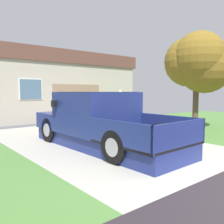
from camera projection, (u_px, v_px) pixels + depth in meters
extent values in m
cube|color=#B4B1A4|center=(92.00, 141.00, 8.45)|extent=(5.20, 9.00, 0.06)
cube|color=#51833C|center=(216.00, 121.00, 13.88)|extent=(12.00, 9.00, 0.06)
cube|color=navy|center=(105.00, 140.00, 7.34)|extent=(1.96, 5.39, 0.42)
cube|color=navy|center=(97.00, 112.00, 7.57)|extent=(2.03, 2.14, 1.25)
cube|color=#1E2833|center=(97.00, 100.00, 7.54)|extent=(1.79, 1.97, 0.53)
cube|color=navy|center=(69.00, 119.00, 8.85)|extent=(2.00, 1.28, 0.53)
cube|color=black|center=(146.00, 141.00, 6.08)|extent=(2.02, 2.08, 0.06)
cube|color=navy|center=(118.00, 135.00, 5.43)|extent=(0.12, 2.03, 0.62)
cube|color=navy|center=(170.00, 126.00, 6.68)|extent=(0.12, 2.03, 0.62)
cube|color=navy|center=(181.00, 135.00, 5.31)|extent=(1.97, 0.11, 0.62)
cube|color=black|center=(54.00, 104.00, 7.39)|extent=(0.10, 0.18, 0.20)
cylinder|color=black|center=(50.00, 130.00, 8.18)|extent=(0.28, 0.81, 0.80)
cylinder|color=#9E9EA3|center=(50.00, 130.00, 8.18)|extent=(0.29, 0.45, 0.44)
cylinder|color=black|center=(91.00, 125.00, 9.29)|extent=(0.28, 0.81, 0.80)
cylinder|color=#9E9EA3|center=(91.00, 125.00, 9.29)|extent=(0.29, 0.45, 0.44)
cylinder|color=black|center=(116.00, 147.00, 5.68)|extent=(0.28, 0.81, 0.80)
cylinder|color=#9E9EA3|center=(116.00, 147.00, 5.68)|extent=(0.29, 0.45, 0.44)
cylinder|color=black|center=(161.00, 138.00, 6.79)|extent=(0.28, 0.81, 0.80)
cylinder|color=#9E9EA3|center=(161.00, 138.00, 6.79)|extent=(0.29, 0.45, 0.44)
cylinder|color=black|center=(122.00, 125.00, 8.97)|extent=(0.13, 0.13, 0.92)
cylinder|color=black|center=(118.00, 126.00, 8.70)|extent=(0.13, 0.13, 0.92)
cylinder|color=#3870B2|center=(120.00, 106.00, 8.78)|extent=(0.29, 0.29, 0.56)
cylinder|color=beige|center=(123.00, 107.00, 8.92)|extent=(0.09, 0.09, 0.63)
cylinder|color=beige|center=(118.00, 108.00, 8.64)|extent=(0.09, 0.09, 0.63)
sphere|color=beige|center=(120.00, 94.00, 8.74)|extent=(0.23, 0.23, 0.23)
cylinder|color=#D1B78E|center=(120.00, 93.00, 8.74)|extent=(0.48, 0.48, 0.01)
cone|color=#D1B78E|center=(120.00, 91.00, 8.73)|extent=(0.24, 0.24, 0.12)
cube|color=#232328|center=(118.00, 136.00, 8.61)|extent=(0.32, 0.18, 0.20)
torus|color=#232328|center=(118.00, 132.00, 8.59)|extent=(0.30, 0.02, 0.30)
cube|color=#B8AE9E|center=(54.00, 92.00, 15.95)|extent=(9.44, 5.13, 3.27)
cube|color=brown|center=(53.00, 61.00, 15.78)|extent=(9.82, 5.33, 0.76)
cube|color=#93755B|center=(77.00, 102.00, 14.15)|extent=(3.08, 0.06, 2.10)
cube|color=slate|center=(31.00, 89.00, 12.35)|extent=(1.10, 0.05, 1.00)
cube|color=silver|center=(31.00, 89.00, 12.37)|extent=(1.23, 0.02, 1.12)
cylinder|color=brown|center=(195.00, 106.00, 11.11)|extent=(0.26, 0.26, 2.08)
sphere|color=olive|center=(189.00, 62.00, 11.04)|extent=(2.25, 2.25, 2.25)
sphere|color=olive|center=(205.00, 66.00, 10.80)|extent=(2.46, 2.46, 2.46)
sphere|color=olive|center=(199.00, 57.00, 10.57)|extent=(2.27, 2.27, 2.27)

